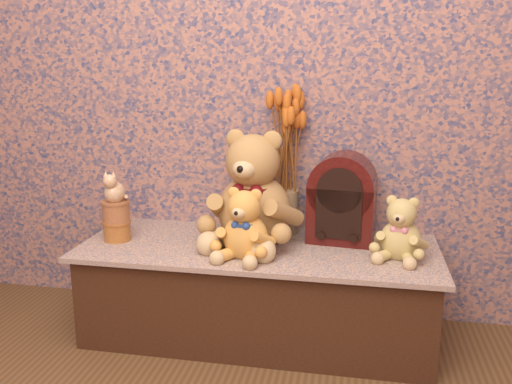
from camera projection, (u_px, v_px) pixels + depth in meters
The scene contains 10 objects.
display_shelf at pixel (258, 290), 2.29m from camera, with size 1.47×0.59×0.40m, color navy.
teddy_large at pixel (255, 183), 2.24m from camera, with size 0.40×0.48×0.51m, color olive, non-canonical shape.
teddy_medium at pixel (246, 220), 2.09m from camera, with size 0.23×0.28×0.30m, color gold, non-canonical shape.
teddy_small at pixel (402, 225), 2.08m from camera, with size 0.21×0.25×0.26m, color tan, non-canonical shape.
cathedral_radio at pixel (342, 197), 2.27m from camera, with size 0.27×0.20×0.38m, color #3E0C0B, non-canonical shape.
ceramic_vase at pixel (285, 212), 2.39m from camera, with size 0.12×0.12×0.20m, color tan.
dried_stalks at pixel (286, 137), 2.31m from camera, with size 0.24×0.24×0.47m, color #CB6320, non-canonical shape.
biscuit_tin_lower at pixel (117, 231), 2.30m from camera, with size 0.11×0.11×0.08m, color gold.
biscuit_tin_upper at pixel (116, 212), 2.28m from camera, with size 0.11×0.11×0.09m, color tan.
cat_figurine at pixel (114, 186), 2.26m from camera, with size 0.10×0.11×0.14m, color silver, non-canonical shape.
Camera 1 is at (0.39, -0.88, 1.14)m, focal length 37.99 mm.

